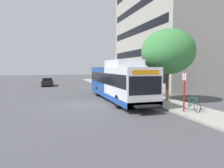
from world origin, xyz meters
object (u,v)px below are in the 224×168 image
object	(u,v)px
bicycle_parked	(192,104)
bus_stop_sign_pole	(184,89)
street_tree_near_stop	(168,52)
transit_bus	(118,82)
parked_car_far_lane	(47,82)

from	to	relation	value
bicycle_parked	bus_stop_sign_pole	bearing A→B (deg)	-175.23
bicycle_parked	street_tree_near_stop	bearing A→B (deg)	78.59
bus_stop_sign_pole	street_tree_near_stop	xyz separation A→B (m)	(1.56, 4.53, 2.75)
transit_bus	parked_car_far_lane	size ratio (longest dim) A/B	2.72
transit_bus	street_tree_near_stop	size ratio (longest dim) A/B	1.96
bus_stop_sign_pole	street_tree_near_stop	distance (m)	5.53
transit_bus	parked_car_far_lane	xyz separation A→B (m)	(-6.34, 17.37, -1.04)
bicycle_parked	transit_bus	bearing A→B (deg)	115.63
bus_stop_sign_pole	bicycle_parked	world-z (taller)	bus_stop_sign_pole
street_tree_near_stop	bus_stop_sign_pole	bearing A→B (deg)	-109.03
bicycle_parked	parked_car_far_lane	xyz separation A→B (m)	(-9.41, 23.77, 0.10)
bus_stop_sign_pole	transit_bus	bearing A→B (deg)	110.47
parked_car_far_lane	transit_bus	bearing A→B (deg)	-69.94
transit_bus	bus_stop_sign_pole	world-z (taller)	transit_bus
transit_bus	bus_stop_sign_pole	bearing A→B (deg)	-69.53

